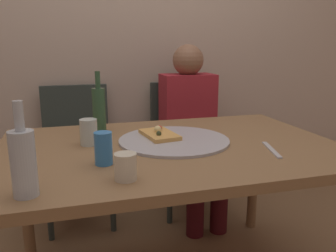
{
  "coord_description": "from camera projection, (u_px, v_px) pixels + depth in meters",
  "views": [
    {
      "loc": [
        -0.42,
        -1.41,
        1.17
      ],
      "look_at": [
        0.03,
        0.14,
        0.79
      ],
      "focal_mm": 36.98,
      "sensor_mm": 36.0,
      "label": 1
    }
  ],
  "objects": [
    {
      "name": "table_knife",
      "position": [
        272.0,
        150.0,
        1.45
      ],
      "size": [
        0.08,
        0.22,
        0.01
      ],
      "primitive_type": "cube",
      "rotation": [
        0.0,
        0.0,
        1.3
      ],
      "color": "#B7B7BC",
      "rests_on": "dining_table"
    },
    {
      "name": "dining_table",
      "position": [
        171.0,
        161.0,
        1.54
      ],
      "size": [
        1.48,
        0.99,
        0.74
      ],
      "color": "olive",
      "rests_on": "ground_plane"
    },
    {
      "name": "chair_left",
      "position": [
        77.0,
        145.0,
        2.31
      ],
      "size": [
        0.44,
        0.44,
        0.9
      ],
      "rotation": [
        0.0,
        0.0,
        3.14
      ],
      "color": "#2D3833",
      "rests_on": "ground_plane"
    },
    {
      "name": "beer_bottle",
      "position": [
        23.0,
        161.0,
        0.99
      ],
      "size": [
        0.07,
        0.07,
        0.28
      ],
      "color": "#B2BCC1",
      "rests_on": "dining_table"
    },
    {
      "name": "soda_can",
      "position": [
        103.0,
        148.0,
        1.27
      ],
      "size": [
        0.07,
        0.07,
        0.12
      ],
      "primitive_type": "cylinder",
      "color": "#337AC1",
      "rests_on": "dining_table"
    },
    {
      "name": "back_wall",
      "position": [
        126.0,
        25.0,
        2.47
      ],
      "size": [
        6.0,
        0.1,
        2.6
      ],
      "primitive_type": "cube",
      "color": "#BCA893",
      "rests_on": "ground_plane"
    },
    {
      "name": "guest_in_sweater",
      "position": [
        192.0,
        124.0,
        2.34
      ],
      "size": [
        0.36,
        0.56,
        1.17
      ],
      "rotation": [
        0.0,
        0.0,
        3.14
      ],
      "color": "maroon",
      "rests_on": "ground_plane"
    },
    {
      "name": "wine_bottle",
      "position": [
        99.0,
        109.0,
        1.73
      ],
      "size": [
        0.07,
        0.07,
        0.3
      ],
      "color": "#2D5133",
      "rests_on": "dining_table"
    },
    {
      "name": "pizza_slice_last",
      "position": [
        159.0,
        134.0,
        1.62
      ],
      "size": [
        0.16,
        0.24,
        0.05
      ],
      "color": "tan",
      "rests_on": "pizza_tray"
    },
    {
      "name": "tumbler_near",
      "position": [
        89.0,
        132.0,
        1.51
      ],
      "size": [
        0.08,
        0.08,
        0.12
      ],
      "primitive_type": "cylinder",
      "color": "#B7C6BC",
      "rests_on": "dining_table"
    },
    {
      "name": "tumbler_far",
      "position": [
        126.0,
        167.0,
        1.12
      ],
      "size": [
        0.07,
        0.07,
        0.09
      ],
      "primitive_type": "cylinder",
      "color": "beige",
      "rests_on": "dining_table"
    },
    {
      "name": "pizza_tray",
      "position": [
        174.0,
        140.0,
        1.57
      ],
      "size": [
        0.5,
        0.5,
        0.01
      ],
      "primitive_type": "cylinder",
      "color": "#ADADB2",
      "rests_on": "dining_table"
    },
    {
      "name": "chair_right",
      "position": [
        184.0,
        137.0,
        2.51
      ],
      "size": [
        0.44,
        0.44,
        0.9
      ],
      "rotation": [
        0.0,
        0.0,
        3.14
      ],
      "color": "#2D3833",
      "rests_on": "ground_plane"
    }
  ]
}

